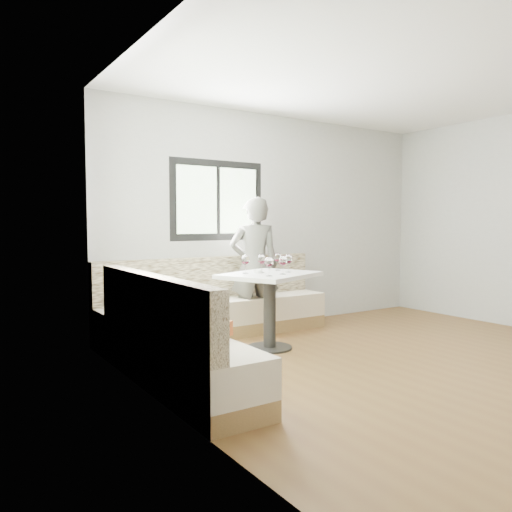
{
  "coord_description": "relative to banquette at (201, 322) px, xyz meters",
  "views": [
    {
      "loc": [
        -3.93,
        -3.0,
        1.37
      ],
      "look_at": [
        -0.98,
        1.51,
        1.01
      ],
      "focal_mm": 35.0,
      "sensor_mm": 36.0,
      "label": 1
    }
  ],
  "objects": [
    {
      "name": "wine_glass_e",
      "position": [
        0.97,
        -0.03,
        0.64
      ],
      "size": [
        0.09,
        0.09,
        0.2
      ],
      "color": "white",
      "rests_on": "table"
    },
    {
      "name": "room",
      "position": [
        1.51,
        -1.55,
        1.08
      ],
      "size": [
        5.01,
        5.01,
        2.81
      ],
      "color": "brown",
      "rests_on": "ground"
    },
    {
      "name": "wine_glass_b",
      "position": [
        0.76,
        -0.41,
        0.64
      ],
      "size": [
        0.09,
        0.09,
        0.2
      ],
      "color": "white",
      "rests_on": "table"
    },
    {
      "name": "olive_ramekin",
      "position": [
        0.62,
        -0.15,
        0.52
      ],
      "size": [
        0.09,
        0.09,
        0.04
      ],
      "color": "white",
      "rests_on": "table"
    },
    {
      "name": "table",
      "position": [
        0.73,
        -0.22,
        0.29
      ],
      "size": [
        1.23,
        1.11,
        0.83
      ],
      "rotation": [
        0.0,
        0.0,
        0.39
      ],
      "color": "black",
      "rests_on": "ground"
    },
    {
      "name": "wine_glass_a",
      "position": [
        0.53,
        -0.48,
        0.64
      ],
      "size": [
        0.09,
        0.09,
        0.2
      ],
      "color": "white",
      "rests_on": "table"
    },
    {
      "name": "wine_glass_f",
      "position": [
        0.49,
        -0.11,
        0.64
      ],
      "size": [
        0.09,
        0.09,
        0.2
      ],
      "color": "white",
      "rests_on": "table"
    },
    {
      "name": "person",
      "position": [
        1.01,
        0.51,
        0.51
      ],
      "size": [
        0.72,
        0.61,
        1.68
      ],
      "primitive_type": "imported",
      "rotation": [
        0.0,
        0.0,
        2.75
      ],
      "color": "#514F48",
      "rests_on": "ground"
    },
    {
      "name": "banquette",
      "position": [
        0.0,
        0.0,
        0.0
      ],
      "size": [
        2.9,
        2.8,
        0.95
      ],
      "color": "olive",
      "rests_on": "ground"
    },
    {
      "name": "wine_glass_c",
      "position": [
        0.94,
        -0.26,
        0.64
      ],
      "size": [
        0.09,
        0.09,
        0.2
      ],
      "color": "white",
      "rests_on": "table"
    },
    {
      "name": "wine_glass_d",
      "position": [
        0.69,
        -0.13,
        0.64
      ],
      "size": [
        0.09,
        0.09,
        0.2
      ],
      "color": "white",
      "rests_on": "table"
    }
  ]
}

